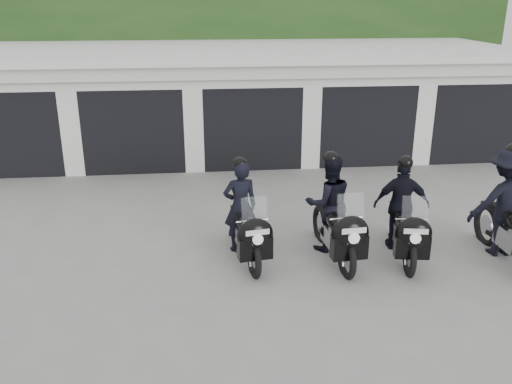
{
  "coord_description": "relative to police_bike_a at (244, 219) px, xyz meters",
  "views": [
    {
      "loc": [
        -1.39,
        -8.4,
        4.41
      ],
      "look_at": [
        -0.41,
        0.82,
        1.05
      ],
      "focal_mm": 38.0,
      "sensor_mm": 36.0,
      "label": 1
    }
  ],
  "objects": [
    {
      "name": "police_bike_b",
      "position": [
        1.56,
        -0.03,
        0.08
      ],
      "size": [
        0.92,
        2.21,
        1.92
      ],
      "rotation": [
        0.0,
        0.0,
        0.08
      ],
      "color": "black",
      "rests_on": "ground"
    },
    {
      "name": "garage_block",
      "position": [
        0.67,
        7.71,
        0.7
      ],
      "size": [
        16.4,
        6.8,
        2.96
      ],
      "color": "silver",
      "rests_on": "ground"
    },
    {
      "name": "police_bike_d",
      "position": [
        4.6,
        -0.54,
        0.18
      ],
      "size": [
        1.28,
        2.44,
        2.12
      ],
      "rotation": [
        0.0,
        0.0,
        0.01
      ],
      "color": "black",
      "rests_on": "ground"
    },
    {
      "name": "ground",
      "position": [
        0.67,
        -0.35,
        -0.73
      ],
      "size": [
        80.0,
        80.0,
        0.0
      ],
      "primitive_type": "plane",
      "color": "gray",
      "rests_on": "ground"
    },
    {
      "name": "police_bike_a",
      "position": [
        0.0,
        0.0,
        0.0
      ],
      "size": [
        0.82,
        2.1,
        1.83
      ],
      "rotation": [
        0.0,
        0.0,
        0.15
      ],
      "color": "black",
      "rests_on": "ground"
    },
    {
      "name": "police_bike_c",
      "position": [
        2.84,
        -0.12,
        0.05
      ],
      "size": [
        1.08,
        2.1,
        1.84
      ],
      "rotation": [
        0.0,
        0.0,
        -0.17
      ],
      "color": "black",
      "rests_on": "ground"
    },
    {
      "name": "background_vegetation",
      "position": [
        1.05,
        12.57,
        2.04
      ],
      "size": [
        20.0,
        3.9,
        5.8
      ],
      "color": "#1B3714",
      "rests_on": "ground"
    }
  ]
}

